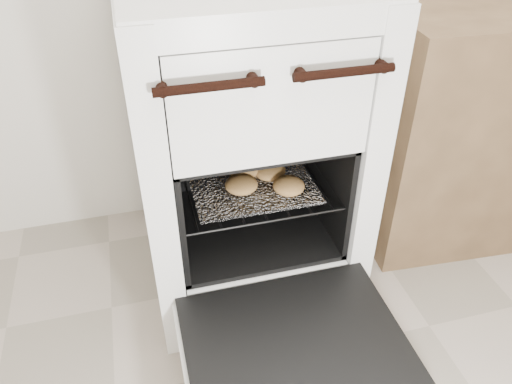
% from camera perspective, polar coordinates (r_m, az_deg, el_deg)
% --- Properties ---
extents(stove, '(0.65, 0.73, 1.00)m').
position_cam_1_polar(stove, '(1.59, -1.48, 4.86)').
color(stove, white).
rests_on(stove, ground).
extents(oven_door, '(0.59, 0.46, 0.04)m').
position_cam_1_polar(oven_door, '(1.37, 4.41, -16.92)').
color(oven_door, black).
rests_on(oven_door, stove).
extents(oven_rack, '(0.48, 0.46, 0.01)m').
position_cam_1_polar(oven_rack, '(1.56, -0.82, 1.49)').
color(oven_rack, black).
rests_on(oven_rack, stove).
extents(foil_sheet, '(0.37, 0.33, 0.01)m').
position_cam_1_polar(foil_sheet, '(1.54, -0.62, 1.24)').
color(foil_sheet, silver).
rests_on(foil_sheet, oven_rack).
extents(baked_rolls, '(0.32, 0.33, 0.05)m').
position_cam_1_polar(baked_rolls, '(1.54, -0.35, 2.53)').
color(baked_rolls, '#B68A49').
rests_on(baked_rolls, foil_sheet).
extents(counter, '(0.90, 0.63, 0.86)m').
position_cam_1_polar(counter, '(2.06, 23.93, 7.51)').
color(counter, brown).
rests_on(counter, ground).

